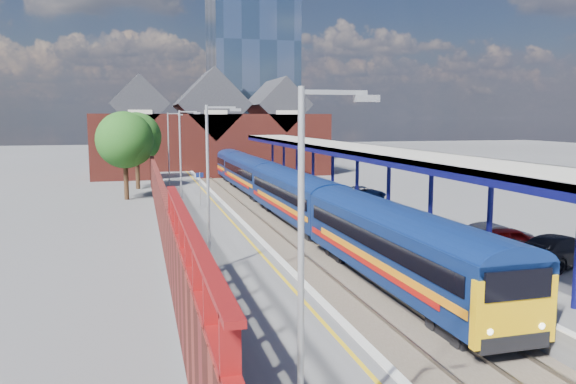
# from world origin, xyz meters

# --- Properties ---
(ground) EXTENTS (240.00, 240.00, 0.00)m
(ground) POSITION_xyz_m (0.00, 30.00, 0.00)
(ground) COLOR #5B5B5E
(ground) RESTS_ON ground
(ballast_bed) EXTENTS (6.00, 76.00, 0.06)m
(ballast_bed) POSITION_xyz_m (0.00, 20.00, 0.03)
(ballast_bed) COLOR #473D33
(ballast_bed) RESTS_ON ground
(rails) EXTENTS (4.51, 76.00, 0.14)m
(rails) POSITION_xyz_m (0.00, 20.00, 0.12)
(rails) COLOR slate
(rails) RESTS_ON ground
(left_platform) EXTENTS (5.00, 76.00, 1.00)m
(left_platform) POSITION_xyz_m (-5.50, 20.00, 0.50)
(left_platform) COLOR #565659
(left_platform) RESTS_ON ground
(right_platform) EXTENTS (6.00, 76.00, 1.00)m
(right_platform) POSITION_xyz_m (6.00, 20.00, 0.50)
(right_platform) COLOR #565659
(right_platform) RESTS_ON ground
(coping_left) EXTENTS (0.30, 76.00, 0.05)m
(coping_left) POSITION_xyz_m (-3.15, 20.00, 1.02)
(coping_left) COLOR silver
(coping_left) RESTS_ON left_platform
(coping_right) EXTENTS (0.30, 76.00, 0.05)m
(coping_right) POSITION_xyz_m (3.15, 20.00, 1.02)
(coping_right) COLOR silver
(coping_right) RESTS_ON right_platform
(yellow_line) EXTENTS (0.14, 76.00, 0.01)m
(yellow_line) POSITION_xyz_m (-3.75, 20.00, 1.01)
(yellow_line) COLOR yellow
(yellow_line) RESTS_ON left_platform
(train) EXTENTS (2.96, 65.93, 3.45)m
(train) POSITION_xyz_m (1.49, 29.27, 2.12)
(train) COLOR navy
(train) RESTS_ON ground
(canopy) EXTENTS (4.50, 52.00, 4.48)m
(canopy) POSITION_xyz_m (5.48, 21.95, 5.25)
(canopy) COLOR #0D0E51
(canopy) RESTS_ON right_platform
(lamp_post_a) EXTENTS (1.48, 0.18, 7.00)m
(lamp_post_a) POSITION_xyz_m (-6.36, -8.00, 4.99)
(lamp_post_a) COLOR #A5A8AA
(lamp_post_a) RESTS_ON left_platform
(lamp_post_b) EXTENTS (1.48, 0.18, 7.00)m
(lamp_post_b) POSITION_xyz_m (-6.36, 6.00, 4.99)
(lamp_post_b) COLOR #A5A8AA
(lamp_post_b) RESTS_ON left_platform
(lamp_post_c) EXTENTS (1.48, 0.18, 7.00)m
(lamp_post_c) POSITION_xyz_m (-6.36, 22.00, 4.99)
(lamp_post_c) COLOR #A5A8AA
(lamp_post_c) RESTS_ON left_platform
(lamp_post_d) EXTENTS (1.48, 0.18, 7.00)m
(lamp_post_d) POSITION_xyz_m (-6.36, 38.00, 4.99)
(lamp_post_d) COLOR #A5A8AA
(lamp_post_d) RESTS_ON left_platform
(platform_sign) EXTENTS (0.55, 0.08, 2.50)m
(platform_sign) POSITION_xyz_m (-5.00, 24.00, 2.69)
(platform_sign) COLOR #A5A8AA
(platform_sign) RESTS_ON left_platform
(brick_wall) EXTENTS (0.35, 50.00, 3.86)m
(brick_wall) POSITION_xyz_m (-8.10, 13.54, 2.45)
(brick_wall) COLOR maroon
(brick_wall) RESTS_ON left_platform
(station_building) EXTENTS (30.00, 12.12, 13.78)m
(station_building) POSITION_xyz_m (0.00, 58.00, 5.45)
(station_building) COLOR maroon
(station_building) RESTS_ON ground
(glass_tower) EXTENTS (14.20, 14.20, 40.30)m
(glass_tower) POSITION_xyz_m (10.00, 80.00, 20.20)
(glass_tower) COLOR #445B75
(glass_tower) RESTS_ON ground
(tree_near) EXTENTS (5.20, 5.20, 8.10)m
(tree_near) POSITION_xyz_m (-10.35, 35.91, 5.35)
(tree_near) COLOR #382314
(tree_near) RESTS_ON ground
(tree_far) EXTENTS (5.20, 5.20, 8.10)m
(tree_far) POSITION_xyz_m (-9.35, 43.91, 5.35)
(tree_far) COLOR #382314
(tree_far) RESTS_ON ground
(parked_car_red) EXTENTS (3.81, 2.23, 1.22)m
(parked_car_red) POSITION_xyz_m (8.08, 5.54, 1.61)
(parked_car_red) COLOR #AB0E0E
(parked_car_red) RESTS_ON right_platform
(parked_car_silver) EXTENTS (3.73, 1.30, 1.23)m
(parked_car_silver) POSITION_xyz_m (7.88, 6.62, 1.61)
(parked_car_silver) COLOR #A9A9AE
(parked_car_silver) RESTS_ON right_platform
(parked_car_dark) EXTENTS (5.18, 3.41, 1.39)m
(parked_car_dark) POSITION_xyz_m (8.50, 2.89, 1.70)
(parked_car_dark) COLOR black
(parked_car_dark) RESTS_ON right_platform
(parked_car_blue) EXTENTS (4.02, 2.10, 1.08)m
(parked_car_blue) POSITION_xyz_m (7.90, 24.03, 1.54)
(parked_car_blue) COLOR navy
(parked_car_blue) RESTS_ON right_platform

